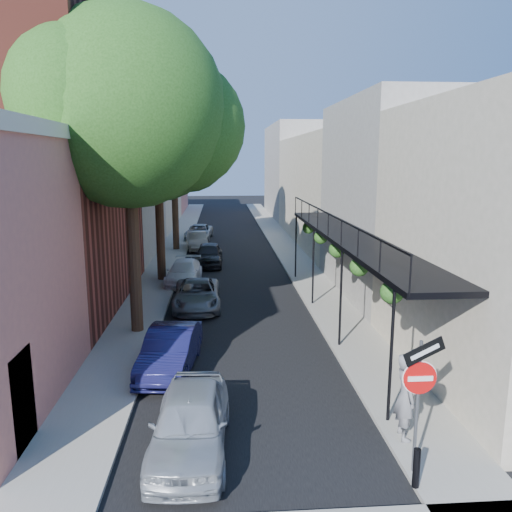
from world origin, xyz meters
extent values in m
cube|color=black|center=(0.00, 30.00, 0.01)|extent=(6.00, 64.00, 0.01)
cube|color=gray|center=(-4.00, 30.00, 0.06)|extent=(2.00, 64.00, 0.12)
cube|color=gray|center=(4.00, 30.00, 0.06)|extent=(2.00, 64.00, 0.12)
cube|color=beige|center=(-5.05, 2.50, 1.20)|extent=(0.10, 1.20, 2.20)
cube|color=gray|center=(-5.02, 14.00, 8.00)|extent=(0.06, 7.00, 4.00)
cube|color=#9C9993|center=(-9.00, 26.00, 4.50)|extent=(8.00, 12.00, 9.00)
cube|color=beige|center=(-9.00, 40.00, 5.00)|extent=(8.00, 16.00, 10.00)
cube|color=#B0655A|center=(-9.00, 54.00, 4.00)|extent=(8.00, 12.00, 8.00)
cube|color=#9C9993|center=(9.00, 15.00, 4.50)|extent=(8.00, 10.00, 9.00)
cube|color=beige|center=(9.00, 30.00, 4.00)|extent=(8.00, 20.00, 8.00)
cube|color=#9C9993|center=(9.00, 48.00, 5.00)|extent=(8.00, 16.00, 10.00)
cube|color=black|center=(4.20, 10.00, 3.50)|extent=(2.00, 16.00, 0.15)
cube|color=black|center=(3.25, 10.00, 4.38)|extent=(0.05, 16.00, 0.05)
cylinder|color=black|center=(3.30, 3.00, 1.81)|extent=(0.08, 0.08, 3.40)
cylinder|color=black|center=(3.30, 18.00, 1.81)|extent=(0.08, 0.08, 3.40)
sphere|color=#1E4614|center=(3.60, 4.00, 3.05)|extent=(0.60, 0.60, 0.60)
sphere|color=#1E4614|center=(3.60, 10.00, 3.05)|extent=(0.60, 0.60, 0.60)
sphere|color=#1E4614|center=(3.60, 16.00, 3.05)|extent=(0.60, 0.60, 0.60)
cylinder|color=#595B60|center=(3.15, 1.00, 1.45)|extent=(0.07, 0.07, 2.90)
cylinder|color=red|center=(3.15, 0.96, 2.15)|extent=(0.66, 0.04, 0.66)
cube|color=white|center=(3.15, 0.93, 2.15)|extent=(0.50, 0.02, 0.10)
cylinder|color=white|center=(3.15, 0.98, 2.15)|extent=(0.70, 0.02, 0.70)
cube|color=black|center=(3.20, 0.95, 2.70)|extent=(0.89, 0.15, 0.58)
cube|color=white|center=(3.20, 0.92, 2.70)|extent=(0.60, 0.10, 0.31)
cylinder|color=black|center=(3.00, 0.50, 0.52)|extent=(0.14, 0.14, 0.80)
cylinder|color=#382016|center=(-3.80, 10.00, 3.50)|extent=(0.44, 0.44, 7.00)
sphere|color=#1E4614|center=(-3.80, 10.00, 8.02)|extent=(6.80, 6.80, 6.80)
sphere|color=#1E4614|center=(-2.10, 11.02, 7.52)|extent=(4.76, 4.76, 4.76)
cylinder|color=#382016|center=(-3.80, 18.00, 3.15)|extent=(0.44, 0.44, 6.30)
sphere|color=#1E4614|center=(-3.80, 18.00, 7.20)|extent=(6.00, 6.00, 6.00)
sphere|color=#1E4614|center=(-2.30, 18.90, 6.70)|extent=(4.20, 4.20, 4.20)
cylinder|color=#382016|center=(-3.80, 27.00, 3.67)|extent=(0.44, 0.44, 7.35)
sphere|color=#1E4614|center=(-3.80, 27.00, 8.40)|extent=(7.00, 7.00, 7.00)
sphere|color=#1E4614|center=(-2.05, 28.05, 7.90)|extent=(4.90, 4.90, 4.90)
imported|color=#949BA4|center=(-1.40, 2.23, 0.70)|extent=(1.83, 4.16, 1.39)
imported|color=#161645|center=(-2.25, 6.55, 0.65)|extent=(1.81, 4.09, 1.31)
imported|color=slate|center=(-1.73, 13.07, 0.59)|extent=(2.04, 4.28, 1.18)
imported|color=white|center=(-2.60, 17.49, 0.58)|extent=(1.90, 4.10, 1.16)
imported|color=black|center=(-1.40, 21.78, 0.68)|extent=(1.67, 4.02, 1.36)
imported|color=gray|center=(-2.36, 27.25, 0.62)|extent=(1.74, 3.90, 1.24)
imported|color=#8E98A0|center=(-2.41, 31.94, 0.58)|extent=(2.29, 4.36, 1.17)
imported|color=slate|center=(3.40, 2.23, 1.12)|extent=(0.51, 0.75, 2.01)
camera|label=1|loc=(-0.69, -7.85, 6.34)|focal=35.00mm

